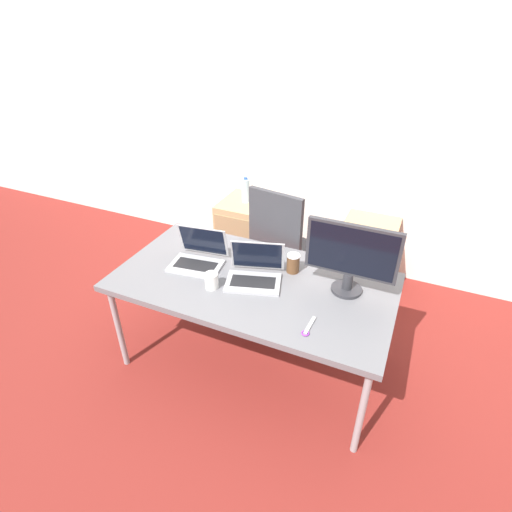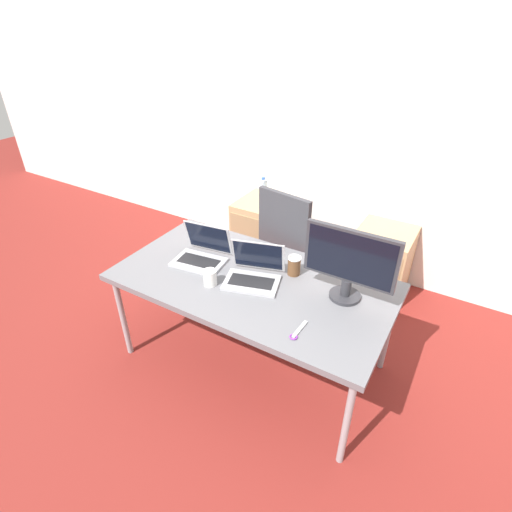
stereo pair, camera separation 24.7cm
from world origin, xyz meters
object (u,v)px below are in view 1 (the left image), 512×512
coffee_cup_brown (293,263)px  laptop_right (255,273)px  laptop_left (198,257)px  monitor (351,256)px  office_chair (286,260)px  cabinet_left (246,230)px  coffee_cup_white (212,281)px  water_bottle (246,190)px  cabinet_right (366,256)px

coffee_cup_brown → laptop_right: bearing=-134.7°
laptop_left → monitor: bearing=6.1°
office_chair → laptop_right: office_chair is taller
monitor → coffee_cup_brown: size_ratio=4.28×
cabinet_left → coffee_cup_white: coffee_cup_white is taller
office_chair → laptop_right: (0.06, -0.77, 0.37)m
coffee_cup_brown → water_bottle: bearing=128.2°
cabinet_right → water_bottle: bearing=179.9°
water_bottle → coffee_cup_white: size_ratio=2.37×
laptop_right → cabinet_left: bearing=117.5°
monitor → coffee_cup_white: bearing=-158.3°
coffee_cup_white → laptop_left: bearing=137.0°
laptop_left → coffee_cup_white: laptop_left is taller
cabinet_right → laptop_left: (-0.93, -1.22, 0.45)m
water_bottle → laptop_right: bearing=-62.5°
office_chair → coffee_cup_white: size_ratio=10.41×
laptop_left → water_bottle: bearing=100.6°
monitor → laptop_left: bearing=-173.9°
water_bottle → coffee_cup_brown: bearing=-51.8°
laptop_right → coffee_cup_white: bearing=-139.5°
cabinet_right → water_bottle: 1.24m
cabinet_left → coffee_cup_white: size_ratio=5.99×
cabinet_right → office_chair: bearing=-140.4°
office_chair → laptop_left: (-0.36, -0.75, 0.37)m
office_chair → coffee_cup_brown: (0.25, -0.58, 0.38)m
coffee_cup_brown → monitor: bearing=-9.8°
cabinet_left → coffee_cup_brown: (0.83, -1.06, 0.47)m
cabinet_right → coffee_cup_white: bearing=-116.9°
office_chair → cabinet_left: size_ratio=1.74×
office_chair → coffee_cup_white: office_chair is taller
cabinet_right → coffee_cup_brown: (-0.33, -1.06, 0.47)m
laptop_left → monitor: size_ratio=0.68×
office_chair → laptop_left: size_ratio=2.88×
cabinet_left → monitor: size_ratio=1.13×
laptop_left → cabinet_right: bearing=52.7°
laptop_left → coffee_cup_white: (0.21, -0.20, 0.00)m
cabinet_left → cabinet_right: 1.16m
office_chair → cabinet_right: size_ratio=1.74×
office_chair → laptop_right: bearing=-85.4°
cabinet_right → coffee_cup_brown: 1.20m
office_chair → laptop_left: bearing=-115.5°
cabinet_left → laptop_left: 1.33m
water_bottle → monitor: 1.66m
office_chair → cabinet_right: (0.58, 0.48, -0.09)m
cabinet_right → coffee_cup_white: size_ratio=5.99×
office_chair → cabinet_right: 0.75m
laptop_left → laptop_right: (0.42, -0.02, 0.00)m
coffee_cup_brown → laptop_left: bearing=-164.5°
cabinet_left → cabinet_right: (1.16, 0.00, 0.00)m
cabinet_right → coffee_cup_white: 1.66m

